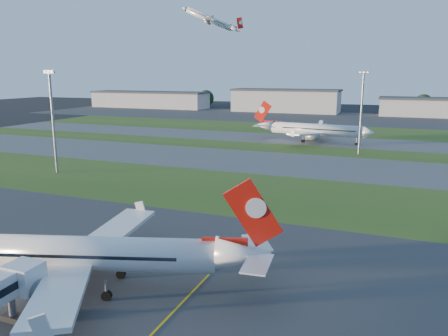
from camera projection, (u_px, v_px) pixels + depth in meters
The scene contains 20 objects.
ground at pixel (117, 317), 45.48m from camera, with size 700.00×700.00×0.00m, color black.
apron_near at pixel (117, 317), 45.48m from camera, with size 300.00×70.00×0.01m, color #333335.
grass_strip_a at pixel (262, 193), 92.72m from camera, with size 300.00×34.00×0.01m, color #34511B.
taxiway_a at pixel (296, 164), 122.70m from camera, with size 300.00×32.00×0.01m, color #515154.
grass_strip_b at pixel (312, 150), 145.41m from camera, with size 300.00×18.00×0.01m, color #34511B.
taxiway_b at pixel (323, 141), 165.40m from camera, with size 300.00×26.00×0.01m, color #515154.
grass_strip_c at pixel (335, 131), 195.38m from camera, with size 300.00×40.00×0.01m, color #34511B.
apron_far at pixel (349, 118), 249.88m from camera, with size 400.00×80.00×0.01m, color #333335.
yellow_line at pixel (159, 327), 43.67m from camera, with size 0.25×60.00×0.02m, color gold.
airliner_parked at pixel (85, 254), 50.86m from camera, with size 37.77×31.84×12.18m.
airliner_taxiing at pixel (315, 130), 161.48m from camera, with size 42.24×35.67×13.19m.
airliner_departing at pixel (210, 19), 251.63m from camera, with size 32.38×27.44×10.61m.
light_mast_west at pixel (53, 115), 109.46m from camera, with size 3.20×0.70×25.80m.
light_mast_centre at pixel (362, 107), 135.06m from camera, with size 3.20×0.70×25.80m.
hangar_far_west at pixel (150, 99), 330.01m from camera, with size 91.80×23.00×12.20m.
hangar_west at pixel (286, 100), 291.78m from camera, with size 71.40×23.00×15.20m.
tree_far_west at pixel (115, 97), 356.18m from camera, with size 11.00×11.00×12.00m.
tree_west at pixel (206, 98), 328.98m from camera, with size 12.10×12.10×13.20m.
tree_mid_west at pixel (326, 103), 293.13m from camera, with size 9.90×9.90×10.80m.
tree_mid_east at pixel (423, 103), 273.98m from camera, with size 11.55×11.55×12.60m.
Camera 1 is at (25.58, -34.14, 24.81)m, focal length 35.00 mm.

